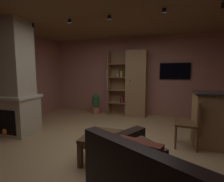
# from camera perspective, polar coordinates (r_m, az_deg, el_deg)

# --- Properties ---
(floor) EXTENTS (5.67, 5.36, 0.02)m
(floor) POSITION_cam_1_polar(r_m,az_deg,el_deg) (3.39, -2.07, -18.88)
(floor) COLOR tan
(floor) RESTS_ON ground
(wall_back) EXTENTS (5.79, 0.06, 2.59)m
(wall_back) POSITION_cam_1_polar(r_m,az_deg,el_deg) (5.70, 6.79, 5.02)
(wall_back) COLOR #AD7060
(wall_back) RESTS_ON ground
(ceiling) EXTENTS (5.67, 5.36, 0.02)m
(ceiling) POSITION_cam_1_polar(r_m,az_deg,el_deg) (3.27, -2.29, 27.27)
(ceiling) COLOR brown
(window_pane_back) EXTENTS (0.64, 0.01, 0.72)m
(window_pane_back) POSITION_cam_1_polar(r_m,az_deg,el_deg) (5.80, 1.14, 3.84)
(window_pane_back) COLOR white
(stone_fireplace) EXTENTS (0.98, 0.73, 2.59)m
(stone_fireplace) POSITION_cam_1_polar(r_m,az_deg,el_deg) (4.44, -30.85, 2.05)
(stone_fireplace) COLOR #BCAD8E
(stone_fireplace) RESTS_ON ground
(bookshelf_cabinet) EXTENTS (1.24, 0.41, 2.13)m
(bookshelf_cabinet) POSITION_cam_1_polar(r_m,az_deg,el_deg) (5.42, 7.50, 2.40)
(bookshelf_cabinet) COLOR #997047
(bookshelf_cabinet) RESTS_ON ground
(coffee_table) EXTENTS (0.61, 0.68, 0.43)m
(coffee_table) POSITION_cam_1_polar(r_m,az_deg,el_deg) (2.80, -3.10, -16.55)
(coffee_table) COLOR brown
(coffee_table) RESTS_ON ground
(table_book_0) EXTENTS (0.16, 0.12, 0.03)m
(table_book_0) POSITION_cam_1_polar(r_m,az_deg,el_deg) (2.73, -3.06, -14.96)
(table_book_0) COLOR #B22D2D
(table_book_0) RESTS_ON coffee_table
(dining_chair) EXTENTS (0.45, 0.45, 0.92)m
(dining_chair) POSITION_cam_1_polar(r_m,az_deg,el_deg) (3.51, 25.75, -9.25)
(dining_chair) COLOR brown
(dining_chair) RESTS_ON ground
(potted_floor_plant) EXTENTS (0.27, 0.28, 0.70)m
(potted_floor_plant) POSITION_cam_1_polar(r_m,az_deg,el_deg) (5.70, -5.69, -4.30)
(potted_floor_plant) COLOR #B77051
(potted_floor_plant) RESTS_ON ground
(wall_mounted_tv) EXTENTS (0.92, 0.06, 0.52)m
(wall_mounted_tv) POSITION_cam_1_polar(r_m,az_deg,el_deg) (5.56, 20.93, 6.45)
(wall_mounted_tv) COLOR black
(track_light_spot_0) EXTENTS (0.07, 0.07, 0.09)m
(track_light_spot_0) POSITION_cam_1_polar(r_m,az_deg,el_deg) (4.50, -25.89, 19.80)
(track_light_spot_0) COLOR black
(track_light_spot_1) EXTENTS (0.07, 0.07, 0.09)m
(track_light_spot_1) POSITION_cam_1_polar(r_m,az_deg,el_deg) (3.92, -14.50, 22.30)
(track_light_spot_1) COLOR black
(track_light_spot_2) EXTENTS (0.07, 0.07, 0.09)m
(track_light_spot_2) POSITION_cam_1_polar(r_m,az_deg,el_deg) (3.59, -0.94, 24.03)
(track_light_spot_2) COLOR black
(track_light_spot_3) EXTENTS (0.07, 0.07, 0.09)m
(track_light_spot_3) POSITION_cam_1_polar(r_m,az_deg,el_deg) (3.38, 17.62, 24.84)
(track_light_spot_3) COLOR black
(track_light_spot_4) EXTENTS (0.07, 0.07, 0.09)m
(track_light_spot_4) POSITION_cam_1_polar(r_m,az_deg,el_deg) (3.51, 34.22, 23.34)
(track_light_spot_4) COLOR black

